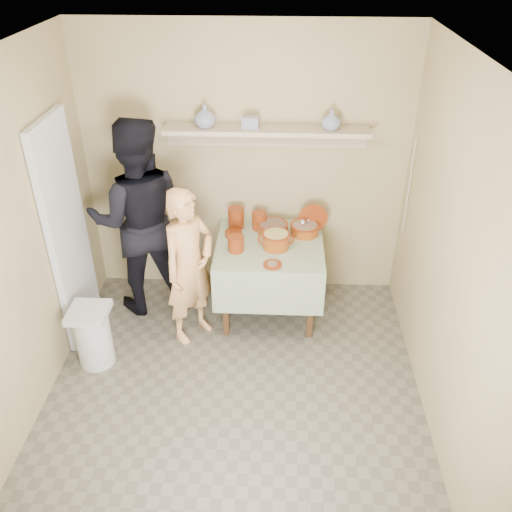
# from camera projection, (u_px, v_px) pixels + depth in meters

# --- Properties ---
(ground) EXTENTS (3.50, 3.50, 0.00)m
(ground) POSITION_uv_depth(u_px,v_px,m) (232.00, 408.00, 4.25)
(ground) COLOR #635E4E
(ground) RESTS_ON ground
(tile_panel) EXTENTS (0.06, 0.70, 2.00)m
(tile_panel) POSITION_uv_depth(u_px,v_px,m) (67.00, 234.00, 4.58)
(tile_panel) COLOR silver
(tile_panel) RESTS_ON ground
(plate_stack_a) EXTENTS (0.15, 0.15, 0.20)m
(plate_stack_a) POSITION_uv_depth(u_px,v_px,m) (236.00, 218.00, 5.12)
(plate_stack_a) COLOR #6A2108
(plate_stack_a) RESTS_ON serving_table
(plate_stack_b) EXTENTS (0.14, 0.14, 0.17)m
(plate_stack_b) POSITION_uv_depth(u_px,v_px,m) (259.00, 221.00, 5.11)
(plate_stack_b) COLOR #6A2108
(plate_stack_b) RESTS_ON serving_table
(bowl_stack) EXTENTS (0.14, 0.14, 0.14)m
(bowl_stack) POSITION_uv_depth(u_px,v_px,m) (236.00, 244.00, 4.77)
(bowl_stack) COLOR #6A2108
(bowl_stack) RESTS_ON serving_table
(empty_bowl) EXTENTS (0.16, 0.16, 0.05)m
(empty_bowl) POSITION_uv_depth(u_px,v_px,m) (233.00, 234.00, 5.02)
(empty_bowl) COLOR #6A2108
(empty_bowl) RESTS_ON serving_table
(propped_lid) EXTENTS (0.27, 0.05, 0.27)m
(propped_lid) POSITION_uv_depth(u_px,v_px,m) (313.00, 218.00, 5.07)
(propped_lid) COLOR #6A2108
(propped_lid) RESTS_ON serving_table
(vase_right) EXTENTS (0.22, 0.22, 0.18)m
(vase_right) POSITION_uv_depth(u_px,v_px,m) (331.00, 119.00, 4.62)
(vase_right) COLOR navy
(vase_right) RESTS_ON wall_shelf
(vase_left) EXTENTS (0.26, 0.26, 0.20)m
(vase_left) POSITION_uv_depth(u_px,v_px,m) (205.00, 116.00, 4.67)
(vase_left) COLOR navy
(vase_left) RESTS_ON wall_shelf
(ceramic_box) EXTENTS (0.15, 0.12, 0.10)m
(ceramic_box) POSITION_uv_depth(u_px,v_px,m) (250.00, 122.00, 4.67)
(ceramic_box) COLOR navy
(ceramic_box) RESTS_ON wall_shelf
(person_cook) EXTENTS (0.60, 0.63, 1.45)m
(person_cook) POSITION_uv_depth(u_px,v_px,m) (189.00, 267.00, 4.65)
(person_cook) COLOR tan
(person_cook) RESTS_ON ground
(person_helper) EXTENTS (1.04, 0.89, 1.89)m
(person_helper) POSITION_uv_depth(u_px,v_px,m) (139.00, 219.00, 4.92)
(person_helper) COLOR black
(person_helper) RESTS_ON ground
(room_shell) EXTENTS (3.04, 3.54, 2.62)m
(room_shell) POSITION_uv_depth(u_px,v_px,m) (227.00, 230.00, 3.40)
(room_shell) COLOR tan
(room_shell) RESTS_ON ground
(serving_table) EXTENTS (0.97, 0.97, 0.76)m
(serving_table) POSITION_uv_depth(u_px,v_px,m) (270.00, 254.00, 4.98)
(serving_table) COLOR #4C2D16
(serving_table) RESTS_ON ground
(cazuela_meat_a) EXTENTS (0.30, 0.30, 0.10)m
(cazuela_meat_a) POSITION_uv_depth(u_px,v_px,m) (273.00, 227.00, 5.05)
(cazuela_meat_a) COLOR #742904
(cazuela_meat_a) RESTS_ON serving_table
(cazuela_meat_b) EXTENTS (0.28, 0.28, 0.10)m
(cazuela_meat_b) POSITION_uv_depth(u_px,v_px,m) (305.00, 228.00, 5.03)
(cazuela_meat_b) COLOR #742904
(cazuela_meat_b) RESTS_ON serving_table
(ladle) EXTENTS (0.08, 0.26, 0.19)m
(ladle) POSITION_uv_depth(u_px,v_px,m) (303.00, 222.00, 5.02)
(ladle) COLOR silver
(ladle) RESTS_ON cazuela_meat_b
(cazuela_rice) EXTENTS (0.33, 0.25, 0.14)m
(cazuela_rice) POSITION_uv_depth(u_px,v_px,m) (276.00, 239.00, 4.81)
(cazuela_rice) COLOR #742904
(cazuela_rice) RESTS_ON serving_table
(front_plate) EXTENTS (0.16, 0.16, 0.03)m
(front_plate) POSITION_uv_depth(u_px,v_px,m) (272.00, 265.00, 4.59)
(front_plate) COLOR #6A2108
(front_plate) RESTS_ON serving_table
(wall_shelf) EXTENTS (1.80, 0.25, 0.21)m
(wall_shelf) POSITION_uv_depth(u_px,v_px,m) (267.00, 132.00, 4.75)
(wall_shelf) COLOR tan
(wall_shelf) RESTS_ON room_shell
(trash_bin) EXTENTS (0.32, 0.32, 0.56)m
(trash_bin) POSITION_uv_depth(u_px,v_px,m) (93.00, 336.00, 4.56)
(trash_bin) COLOR silver
(trash_bin) RESTS_ON ground
(electrical_cord) EXTENTS (0.01, 0.05, 0.90)m
(electrical_cord) POSITION_uv_depth(u_px,v_px,m) (409.00, 187.00, 4.78)
(electrical_cord) COLOR silver
(electrical_cord) RESTS_ON wall_shelf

